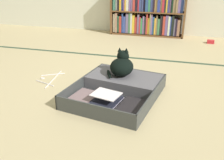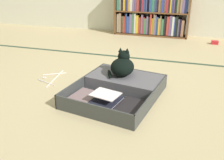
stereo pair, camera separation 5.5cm
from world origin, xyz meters
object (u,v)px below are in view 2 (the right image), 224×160
(bookshelf, at_px, (151,13))
(black_cat, at_px, (122,66))
(clothes_hanger, at_px, (52,78))
(small_red_pouch, at_px, (215,42))
(open_suitcase, at_px, (120,88))

(bookshelf, height_order, black_cat, bookshelf)
(clothes_hanger, height_order, small_red_pouch, small_red_pouch)
(black_cat, xyz_separation_m, clothes_hanger, (-0.75, -0.02, -0.21))
(clothes_hanger, bearing_deg, black_cat, 1.56)
(bookshelf, relative_size, clothes_hanger, 2.73)
(bookshelf, relative_size, black_cat, 4.29)
(black_cat, height_order, clothes_hanger, black_cat)
(open_suitcase, xyz_separation_m, black_cat, (-0.02, 0.15, 0.16))
(bookshelf, distance_m, open_suitcase, 2.27)
(small_red_pouch, bearing_deg, open_suitcase, -115.54)
(open_suitcase, bearing_deg, black_cat, 96.32)
(bookshelf, bearing_deg, clothes_hanger, -108.15)
(black_cat, bearing_deg, clothes_hanger, -178.44)
(black_cat, distance_m, clothes_hanger, 0.78)
(bookshelf, xyz_separation_m, small_red_pouch, (1.02, -0.27, -0.34))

